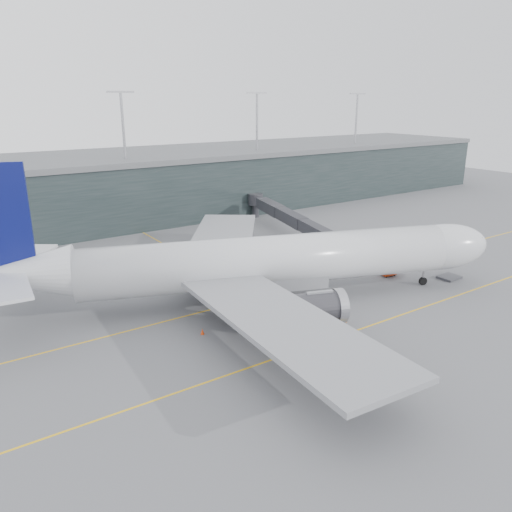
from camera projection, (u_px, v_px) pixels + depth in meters
ground at (216, 296)px, 73.69m from camera, size 320.00×320.00×0.00m
taxiline_a at (230, 305)px, 70.53m from camera, size 160.00×0.25×0.02m
taxiline_b at (301, 349)px, 57.90m from camera, size 160.00×0.25×0.02m
taxiline_lead_main at (186, 256)px, 92.15m from camera, size 0.25×60.00×0.02m
terminal at (92, 189)px, 117.16m from camera, size 240.00×36.00×29.00m
main_aircraft at (266, 262)px, 70.28m from camera, size 71.79×66.23×20.78m
jet_bridge at (280, 217)px, 103.78m from camera, size 11.89×43.89×5.76m
gse_cart at (388, 270)px, 81.79m from camera, size 2.58×1.81×1.65m
baggage_dolly at (449, 277)px, 80.81m from camera, size 3.47×2.82×0.34m
uld_a at (164, 277)px, 78.99m from camera, size 2.22×1.95×1.73m
uld_b at (169, 272)px, 80.67m from camera, size 2.48×2.09×2.07m
uld_c at (191, 271)px, 81.34m from camera, size 2.51×2.26×1.89m
cone_nose at (411, 262)px, 87.93m from camera, size 0.47×0.47×0.75m
cone_wing_stbd at (345, 320)px, 64.92m from camera, size 0.44×0.44×0.71m
cone_wing_port at (225, 264)px, 86.90m from camera, size 0.45×0.45×0.71m
cone_tail at (202, 331)px, 61.55m from camera, size 0.47×0.47×0.75m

